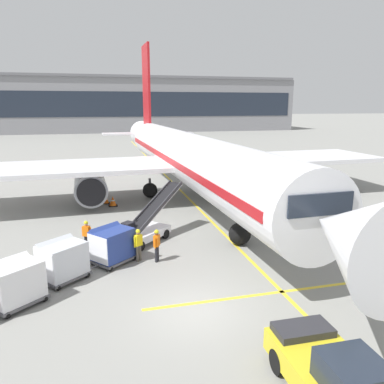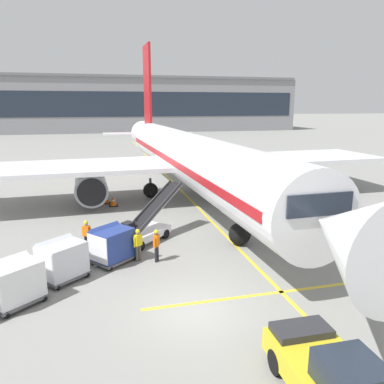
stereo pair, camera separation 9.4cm
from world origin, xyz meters
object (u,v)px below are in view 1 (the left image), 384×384
at_px(baggage_cart_third, 14,282).
at_px(ground_crew_marshaller, 116,241).
at_px(ground_crew_by_carts, 157,243).
at_px(ground_crew_wingwalker, 138,243).
at_px(baggage_cart_lead, 112,244).
at_px(parked_airplane, 186,157).
at_px(pushback_tug, 335,377).
at_px(safety_cone_engine_keepout, 106,200).
at_px(ground_crew_by_loader, 87,234).
at_px(belt_loader, 146,227).
at_px(safety_cone_wingtip, 113,201).
at_px(baggage_cart_second, 62,260).

bearing_deg(baggage_cart_third, ground_crew_marshaller, 41.21).
xyz_separation_m(ground_crew_by_carts, ground_crew_wingwalker, (-0.92, 0.31, 0.00)).
bearing_deg(baggage_cart_lead, ground_crew_by_carts, -11.61).
bearing_deg(baggage_cart_third, ground_crew_wingwalker, 30.53).
height_order(ground_crew_by_carts, ground_crew_wingwalker, same).
xyz_separation_m(parked_airplane, pushback_tug, (-1.44, -23.64, -2.81)).
height_order(baggage_cart_lead, safety_cone_engine_keepout, baggage_cart_lead).
relative_size(baggage_cart_lead, safety_cone_engine_keepout, 4.15).
relative_size(ground_crew_marshaller, safety_cone_engine_keepout, 2.77).
height_order(ground_crew_by_carts, safety_cone_engine_keepout, ground_crew_by_carts).
relative_size(ground_crew_by_loader, ground_crew_marshaller, 1.00).
xyz_separation_m(baggage_cart_third, pushback_tug, (9.45, -7.76, -0.17)).
bearing_deg(pushback_tug, ground_crew_by_loader, 117.23).
bearing_deg(belt_loader, safety_cone_wingtip, 100.40).
relative_size(pushback_tug, ground_crew_wingwalker, 2.54).
bearing_deg(ground_crew_marshaller, ground_crew_by_loader, 133.64).
bearing_deg(baggage_cart_third, ground_crew_by_loader, 62.87).
xyz_separation_m(pushback_tug, ground_crew_by_carts, (-3.18, 10.61, 0.17)).
relative_size(baggage_cart_lead, baggage_cart_third, 1.00).
distance_m(ground_crew_by_loader, ground_crew_marshaller, 2.20).
relative_size(ground_crew_wingwalker, safety_cone_wingtip, 2.18).
xyz_separation_m(parked_airplane, ground_crew_by_carts, (-4.62, -13.03, -2.64)).
bearing_deg(ground_crew_by_loader, safety_cone_engine_keepout, 82.76).
bearing_deg(belt_loader, parked_airplane, 64.08).
height_order(belt_loader, ground_crew_by_loader, belt_loader).
distance_m(pushback_tug, safety_cone_engine_keepout, 23.98).
bearing_deg(ground_crew_by_carts, baggage_cart_second, -167.99).
height_order(baggage_cart_third, pushback_tug, baggage_cart_third).
height_order(baggage_cart_third, ground_crew_by_loader, baggage_cart_third).
bearing_deg(ground_crew_by_loader, baggage_cart_lead, -57.28).
distance_m(baggage_cart_lead, ground_crew_by_loader, 2.37).
bearing_deg(parked_airplane, belt_loader, -115.92).
height_order(ground_crew_by_carts, safety_cone_wingtip, ground_crew_by_carts).
xyz_separation_m(pushback_tug, safety_cone_wingtip, (-4.92, 22.43, -0.44)).
xyz_separation_m(ground_crew_by_carts, safety_cone_engine_keepout, (-2.24, 12.74, -0.69)).
relative_size(pushback_tug, safety_cone_wingtip, 5.54).
bearing_deg(ground_crew_by_loader, baggage_cart_second, -106.88).
height_order(baggage_cart_third, ground_crew_wingwalker, baggage_cart_third).
xyz_separation_m(baggage_cart_lead, safety_cone_engine_keepout, (0.03, 12.28, -0.69)).
xyz_separation_m(ground_crew_marshaller, ground_crew_wingwalker, (1.11, -0.56, 0.00)).
height_order(parked_airplane, baggage_cart_third, parked_airplane).
distance_m(baggage_cart_third, ground_crew_by_loader, 5.96).
bearing_deg(belt_loader, pushback_tug, -76.43).
relative_size(belt_loader, safety_cone_wingtip, 5.81).
relative_size(baggage_cart_second, baggage_cart_third, 1.00).
relative_size(baggage_cart_third, ground_crew_marshaller, 1.50).
xyz_separation_m(belt_loader, ground_crew_wingwalker, (-0.76, -2.90, 0.11)).
relative_size(parked_airplane, baggage_cart_third, 17.99).
bearing_deg(belt_loader, ground_crew_by_carts, -87.24).
height_order(belt_loader, ground_crew_marshaller, belt_loader).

